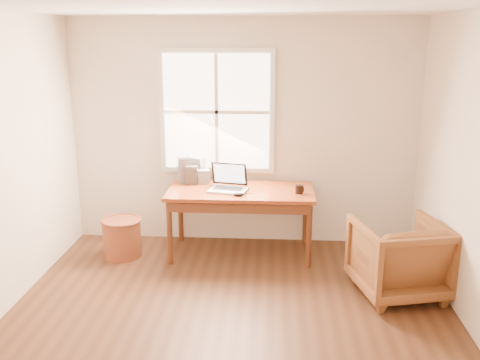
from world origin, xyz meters
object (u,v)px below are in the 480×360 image
object	(u,v)px
armchair	(399,258)
cd_stack_a	(198,169)
desk	(241,191)
laptop	(228,177)
wicker_stool	(122,238)
coffee_mug	(299,189)

from	to	relation	value
armchair	cd_stack_a	bearing A→B (deg)	-43.85
desk	laptop	world-z (taller)	laptop
wicker_stool	desk	bearing A→B (deg)	7.09
coffee_mug	cd_stack_a	size ratio (longest dim) A/B	0.33
armchair	coffee_mug	bearing A→B (deg)	-53.66
desk	cd_stack_a	xyz separation A→B (m)	(-0.52, 0.34, 0.16)
laptop	cd_stack_a	size ratio (longest dim) A/B	1.57
coffee_mug	armchair	bearing A→B (deg)	-17.42
armchair	wicker_stool	size ratio (longest dim) A/B	1.91
armchair	cd_stack_a	world-z (taller)	cd_stack_a
desk	coffee_mug	world-z (taller)	coffee_mug
wicker_stool	cd_stack_a	size ratio (longest dim) A/B	1.49
desk	cd_stack_a	bearing A→B (deg)	146.80
laptop	cd_stack_a	world-z (taller)	laptop
desk	armchair	size ratio (longest dim) A/B	1.99
cd_stack_a	armchair	bearing A→B (deg)	-30.65
desk	laptop	distance (m)	0.23
desk	cd_stack_a	world-z (taller)	cd_stack_a
armchair	coffee_mug	world-z (taller)	coffee_mug
wicker_stool	cd_stack_a	world-z (taller)	cd_stack_a
wicker_stool	coffee_mug	distance (m)	2.04
cd_stack_a	laptop	bearing A→B (deg)	-46.79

